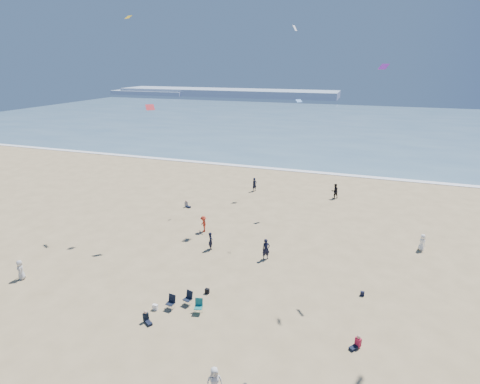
% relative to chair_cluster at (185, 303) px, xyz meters
% --- Properties ---
extents(ocean, '(220.00, 100.00, 0.06)m').
position_rel_chair_cluster_xyz_m(ocean, '(2.09, 86.57, -0.47)').
color(ocean, '#476B84').
rests_on(ocean, ground).
extents(surf_line, '(220.00, 1.20, 0.08)m').
position_rel_chair_cluster_xyz_m(surf_line, '(2.09, 36.57, -0.46)').
color(surf_line, white).
rests_on(surf_line, ground).
extents(headland_far, '(110.00, 20.00, 3.20)m').
position_rel_chair_cluster_xyz_m(headland_far, '(-57.91, 161.57, 1.10)').
color(headland_far, '#7A8EA8').
rests_on(headland_far, ground).
extents(headland_near, '(40.00, 14.00, 2.00)m').
position_rel_chair_cluster_xyz_m(headland_near, '(-97.91, 156.57, 0.50)').
color(headland_near, '#7A8EA8').
rests_on(headland_near, ground).
extents(standing_flyers, '(33.48, 37.40, 1.89)m').
position_rel_chair_cluster_xyz_m(standing_flyers, '(7.24, 3.91, 0.36)').
color(standing_flyers, silver).
rests_on(standing_flyers, ground).
extents(seated_group, '(20.78, 28.89, 0.84)m').
position_rel_chair_cluster_xyz_m(seated_group, '(2.11, -0.37, -0.08)').
color(seated_group, white).
rests_on(seated_group, ground).
extents(chair_cluster, '(2.69, 1.50, 1.00)m').
position_rel_chair_cluster_xyz_m(chair_cluster, '(0.00, 0.00, 0.00)').
color(chair_cluster, black).
rests_on(chair_cluster, ground).
extents(white_tote, '(0.35, 0.20, 0.40)m').
position_rel_chair_cluster_xyz_m(white_tote, '(-1.92, -0.73, -0.30)').
color(white_tote, white).
rests_on(white_tote, ground).
extents(black_backpack, '(0.30, 0.22, 0.38)m').
position_rel_chair_cluster_xyz_m(black_backpack, '(0.68, 2.16, -0.31)').
color(black_backpack, black).
rests_on(black_backpack, ground).
extents(navy_bag, '(0.28, 0.18, 0.34)m').
position_rel_chair_cluster_xyz_m(navy_bag, '(11.44, 5.48, -0.33)').
color(navy_bag, black).
rests_on(navy_bag, ground).
extents(kites_aloft, '(39.47, 39.17, 28.96)m').
position_rel_chair_cluster_xyz_m(kites_aloft, '(12.02, 4.89, 14.76)').
color(kites_aloft, white).
rests_on(kites_aloft, ground).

